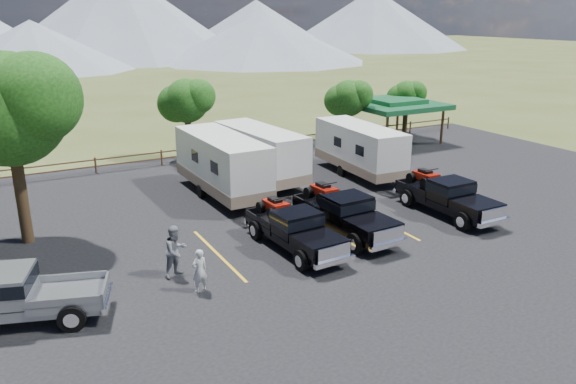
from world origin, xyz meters
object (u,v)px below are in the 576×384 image
rig_left (294,228)px  rig_right (447,195)px  pickup_silver (13,296)px  rig_center (344,212)px  trailer_right (359,150)px  person_b (176,251)px  trailer_left (222,165)px  person_a (199,271)px  tree_big_nw (7,110)px  pavilion (394,104)px  trailer_center (260,154)px

rig_left → rig_right: size_ratio=0.98×
rig_left → pickup_silver: bearing=-178.4°
rig_center → trailer_right: 9.27m
rig_left → trailer_right: trailer_right is taller
rig_right → person_b: (-13.27, -0.28, 0.04)m
rig_right → trailer_left: 11.25m
rig_right → trailer_right: size_ratio=0.68×
trailer_right → rig_center: bearing=-126.5°
trailer_left → person_a: trailer_left is taller
tree_big_nw → pickup_silver: 8.27m
rig_left → pickup_silver: 10.34m
rig_right → trailer_right: (0.24, 7.43, 0.61)m
trailer_left → pickup_silver: size_ratio=1.52×
tree_big_nw → pickup_silver: (-0.82, -6.78, -4.66)m
pavilion → trailer_right: (-7.49, -6.32, -1.21)m
pavilion → person_a: bearing=-143.0°
person_a → trailer_left: bearing=-124.9°
trailer_right → person_b: 15.57m
trailer_left → rig_left: bearing=-91.9°
tree_big_nw → trailer_right: 18.58m
rig_center → person_b: (-7.64, -0.56, 0.02)m
rig_center → tree_big_nw: bearing=153.3°
rig_center → person_a: bearing=-166.3°
person_b → rig_left: bearing=-20.7°
pavilion → rig_center: size_ratio=1.04×
pickup_silver → person_a: (5.70, -0.83, -0.12)m
pavilion → trailer_center: pavilion is taller
rig_right → rig_left: bearing=-179.0°
pavilion → rig_center: 19.06m
pavilion → rig_right: bearing=-119.3°
rig_left → pickup_silver: rig_left is taller
pickup_silver → pavilion: bearing=137.1°
pavilion → person_b: pavilion is taller
pavilion → person_a: size_ratio=3.98×
trailer_right → rig_right: bearing=-88.9°
tree_big_nw → person_b: 8.86m
tree_big_nw → person_a: size_ratio=5.03×
person_b → person_a: bearing=-100.4°
trailer_right → pickup_silver: 20.69m
tree_big_nw → rig_left: tree_big_nw is taller
trailer_center → person_a: trailer_center is taller
rig_center → pickup_silver: (-13.01, -1.28, -0.05)m
rig_left → trailer_right: (8.58, 7.58, 0.65)m
pickup_silver → person_a: bearing=99.6°
rig_left → trailer_center: 9.73m
rig_right → person_b: size_ratio=2.98×
tree_big_nw → person_a: tree_big_nw is taller
tree_big_nw → person_a: 10.22m
tree_big_nw → pickup_silver: tree_big_nw is taller
tree_big_nw → trailer_right: (18.06, 1.65, -4.02)m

